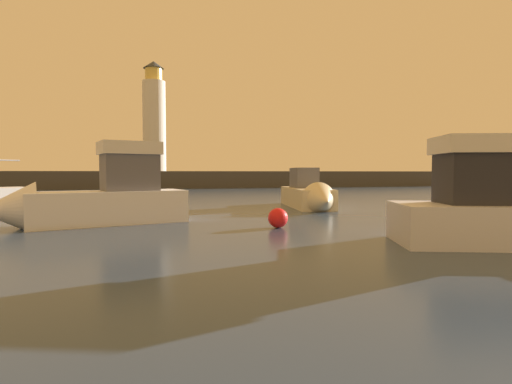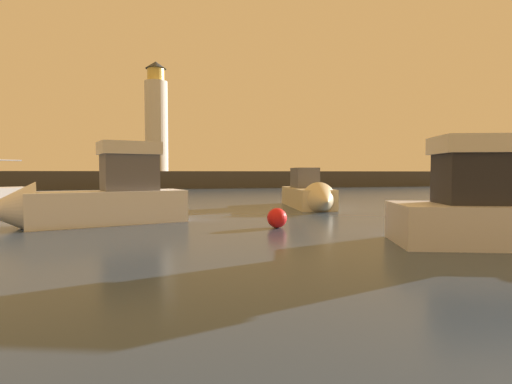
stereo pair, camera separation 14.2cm
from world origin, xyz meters
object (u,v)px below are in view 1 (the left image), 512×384
(mooring_buoy, at_px, (278,218))
(motorboat_2, at_px, (91,198))
(lighthouse, at_px, (154,119))
(motorboat_0, at_px, (310,195))

(mooring_buoy, bearing_deg, motorboat_2, 157.84)
(mooring_buoy, bearing_deg, lighthouse, 95.42)
(motorboat_2, distance_m, mooring_buoy, 7.09)
(lighthouse, xyz_separation_m, mooring_buoy, (3.81, -40.14, -8.45))
(lighthouse, distance_m, mooring_buoy, 41.19)
(lighthouse, relative_size, motorboat_2, 1.91)
(lighthouse, height_order, motorboat_2, lighthouse)
(lighthouse, relative_size, motorboat_0, 1.92)
(motorboat_0, bearing_deg, motorboat_2, -157.35)
(lighthouse, relative_size, mooring_buoy, 19.88)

